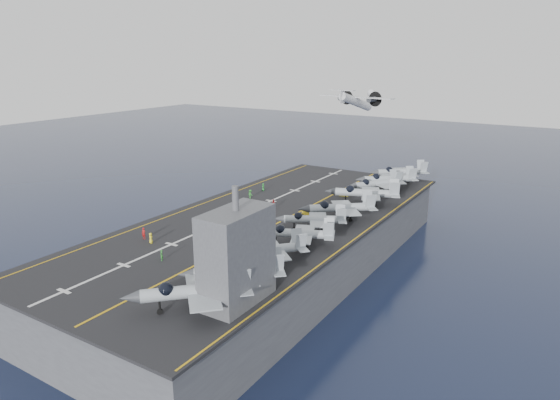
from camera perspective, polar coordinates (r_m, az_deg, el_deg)
The scene contains 29 objects.
ground at distance 98.84m, azimuth -1.24°, elevation -7.81°, with size 500.00×500.00×0.00m, color #142135.
hull at distance 96.92m, azimuth -1.26°, elevation -5.11°, with size 36.00×90.00×10.00m, color #56595E.
flight_deck at distance 95.15m, azimuth -1.28°, elevation -2.19°, with size 38.00×92.00×0.40m, color black.
foul_line at distance 93.55m, azimuth 0.26°, elevation -2.37°, with size 0.35×90.00×0.02m, color gold.
landing_centerline at distance 98.35m, azimuth -4.20°, elevation -1.48°, with size 0.50×90.00×0.02m, color silver.
deck_edge_port at distance 104.97m, azimuth -9.06°, elevation -0.50°, with size 0.25×90.00×0.02m, color gold.
deck_edge_stbd at distance 86.87m, azimuth 9.01°, elevation -4.07°, with size 0.25×90.00×0.02m, color gold.
island_superstructure at distance 61.33m, azimuth -4.98°, elevation -5.20°, with size 5.00×10.00×15.00m, color #56595E, non-canonical shape.
fighter_jet_0 at distance 61.81m, azimuth -9.64°, elevation -10.07°, with size 18.26×18.30×5.39m, color gray, non-canonical shape.
fighter_jet_1 at distance 66.94m, azimuth -4.77°, elevation -8.00°, with size 16.78×16.23×4.88m, color #9DA4AF, non-canonical shape.
fighter_jet_2 at distance 73.93m, azimuth -1.41°, elevation -5.63°, with size 15.56×15.95×4.65m, color #9EA6AE, non-canonical shape.
fighter_jet_3 at distance 80.62m, azimuth 2.13°, elevation -3.75°, with size 15.81×13.47×4.65m, color #939BA1, non-canonical shape.
fighter_jet_4 at distance 87.93m, azimuth 3.95°, elevation -2.12°, with size 15.38×13.81×4.45m, color #90989F, non-canonical shape.
fighter_jet_5 at distance 94.05m, azimuth 7.03°, elevation -0.78°, with size 17.54×16.83×5.09m, color gray, non-canonical shape.
fighter_jet_6 at distance 104.45m, azimuth 9.87°, elevation 0.89°, with size 18.10×15.32×5.33m, color #939DA3, non-canonical shape.
fighter_jet_7 at distance 113.77m, azimuth 11.06°, elevation 1.95°, with size 15.44×16.60×4.80m, color gray, non-canonical shape.
fighter_jet_8 at distance 118.21m, azimuth 12.40°, elevation 2.45°, with size 17.14×16.29×4.96m, color gray, non-canonical shape.
tow_cart_a at distance 79.39m, azimuth -4.38°, elevation -5.43°, with size 2.16×1.51×1.23m, color #E3B80D, non-canonical shape.
tow_cart_b at distance 97.25m, azimuth 3.20°, elevation -1.30°, with size 2.39×1.95×1.24m, color yellow, non-canonical shape.
tow_cart_c at distance 110.85m, azimuth 7.34°, elevation 0.77°, with size 2.03×1.42×1.16m, color yellow, non-canonical shape.
crew_0 at distance 85.03m, azimuth -14.56°, elevation -4.23°, with size 1.28×1.23×1.78m, color yellow.
crew_1 at distance 87.16m, azimuth -15.31°, elevation -3.70°, with size 1.29×0.93×2.01m, color #B21919.
crew_3 at distance 108.11m, azimuth -3.41°, elevation 0.69°, with size 1.30×1.04×1.89m, color #2D8F2E.
crew_4 at distance 100.43m, azimuth -0.77°, elevation -0.47°, with size 1.41×1.17×2.02m, color #A91F1F.
crew_5 at distance 114.11m, azimuth -1.93°, elevation 1.50°, with size 1.13×1.25×1.73m, color #268C33.
crew_6 at distance 77.66m, azimuth -13.39°, elevation -6.16°, with size 1.12×1.23×1.71m, color green.
crew_7 at distance 82.29m, azimuth -5.84°, elevation -4.36°, with size 1.20×1.44×2.06m, color #B21919.
transport_plane at distance 148.97m, azimuth 8.65°, elevation 11.04°, with size 25.78×19.40×5.60m, color silver, non-canonical shape.
fighter_jet_9 at distance 126.06m, azimuth 13.72°, elevation 3.21°, with size 17.14×16.29×4.96m, color gray, non-canonical shape.
Camera 1 is at (49.65, -75.42, 40.22)m, focal length 32.00 mm.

